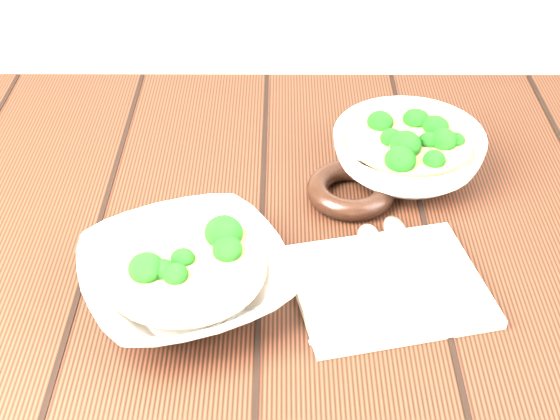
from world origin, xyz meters
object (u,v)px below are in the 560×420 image
table (278,305)px  soup_bowl_back (408,152)px  soup_bowl_front (186,277)px  napkin (388,286)px  trivet (351,190)px

table → soup_bowl_back: bearing=36.8°
soup_bowl_front → napkin: 0.22m
trivet → napkin: trivet is taller
napkin → trivet: bearing=87.8°
trivet → napkin: bearing=-79.7°
table → trivet: bearing=37.7°
soup_bowl_back → trivet: bearing=-144.2°
table → soup_bowl_back: soup_bowl_back is taller
table → soup_bowl_back: size_ratio=4.62×
soup_bowl_back → soup_bowl_front: bearing=-139.0°
table → napkin: size_ratio=5.86×
soup_bowl_front → trivet: soup_bowl_front is taller
soup_bowl_front → trivet: 0.26m
table → napkin: napkin is taller
soup_bowl_front → napkin: bearing=3.1°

